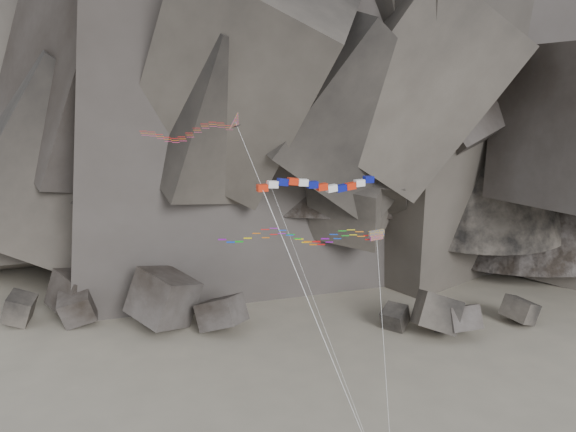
{
  "coord_description": "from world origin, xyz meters",
  "views": [
    {
      "loc": [
        1.35,
        -41.39,
        32.48
      ],
      "look_at": [
        -0.93,
        6.0,
        21.68
      ],
      "focal_mm": 35.0,
      "sensor_mm": 36.0,
      "label": 1
    }
  ],
  "objects_px": {
    "delta_kite": "(184,132)",
    "pennant_kite": "(304,275)",
    "parafoil_kite": "(293,236)",
    "banner_kite": "(317,186)"
  },
  "relations": [
    {
      "from": "delta_kite",
      "to": "pennant_kite",
      "type": "relative_size",
      "value": 1.23
    },
    {
      "from": "parafoil_kite",
      "to": "pennant_kite",
      "type": "height_order",
      "value": "pennant_kite"
    },
    {
      "from": "banner_kite",
      "to": "pennant_kite",
      "type": "xyz_separation_m",
      "value": [
        -0.96,
        -2.33,
        -6.65
      ]
    },
    {
      "from": "banner_kite",
      "to": "pennant_kite",
      "type": "bearing_deg",
      "value": -136.7
    },
    {
      "from": "delta_kite",
      "to": "parafoil_kite",
      "type": "bearing_deg",
      "value": 2.42
    },
    {
      "from": "delta_kite",
      "to": "banner_kite",
      "type": "distance_m",
      "value": 11.32
    },
    {
      "from": "delta_kite",
      "to": "pennant_kite",
      "type": "bearing_deg",
      "value": 8.9
    },
    {
      "from": "banner_kite",
      "to": "parafoil_kite",
      "type": "bearing_deg",
      "value": -143.69
    },
    {
      "from": "banner_kite",
      "to": "pennant_kite",
      "type": "relative_size",
      "value": 1.02
    },
    {
      "from": "banner_kite",
      "to": "parafoil_kite",
      "type": "xyz_separation_m",
      "value": [
        -1.8,
        -3.21,
        -3.26
      ]
    }
  ]
}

